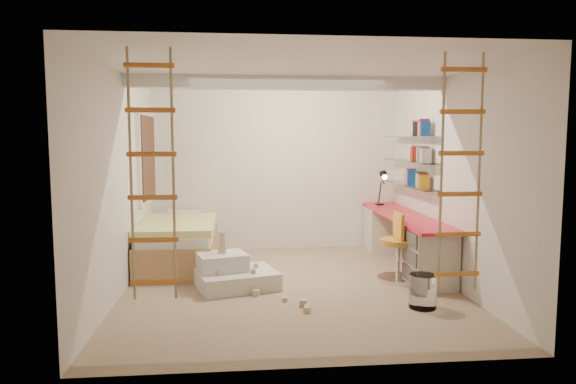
{
  "coord_description": "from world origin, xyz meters",
  "views": [
    {
      "loc": [
        -0.62,
        -6.15,
        1.83
      ],
      "look_at": [
        0.0,
        0.3,
        1.15
      ],
      "focal_mm": 32.0,
      "sensor_mm": 36.0,
      "label": 1
    }
  ],
  "objects": [
    {
      "name": "floor",
      "position": [
        0.0,
        0.0,
        0.0
      ],
      "size": [
        4.5,
        4.5,
        0.0
      ],
      "primitive_type": "plane",
      "color": "#9C8764",
      "rests_on": "ground"
    },
    {
      "name": "ceiling_beam",
      "position": [
        0.0,
        0.3,
        2.52
      ],
      "size": [
        4.0,
        0.18,
        0.16
      ],
      "primitive_type": "cube",
      "color": "white",
      "rests_on": "ceiling"
    },
    {
      "name": "window_frame",
      "position": [
        -1.97,
        1.5,
        1.55
      ],
      "size": [
        0.06,
        1.15,
        1.35
      ],
      "primitive_type": "cube",
      "color": "white",
      "rests_on": "wall_left"
    },
    {
      "name": "window_blind",
      "position": [
        -1.93,
        1.5,
        1.55
      ],
      "size": [
        0.02,
        1.0,
        1.2
      ],
      "primitive_type": "cube",
      "color": "#4C2D1E",
      "rests_on": "window_frame"
    },
    {
      "name": "rope_ladder_left",
      "position": [
        -1.35,
        -1.75,
        1.52
      ],
      "size": [
        0.41,
        0.04,
        2.13
      ],
      "primitive_type": null,
      "color": "orange",
      "rests_on": "ceiling"
    },
    {
      "name": "rope_ladder_right",
      "position": [
        1.35,
        -1.75,
        1.52
      ],
      "size": [
        0.41,
        0.04,
        2.13
      ],
      "primitive_type": null,
      "color": "orange",
      "rests_on": "ceiling"
    },
    {
      "name": "waste_bin",
      "position": [
        1.35,
        -0.92,
        0.18
      ],
      "size": [
        0.29,
        0.29,
        0.37
      ],
      "primitive_type": "cylinder",
      "color": "white",
      "rests_on": "floor"
    },
    {
      "name": "desk",
      "position": [
        1.72,
        0.86,
        0.4
      ],
      "size": [
        0.56,
        2.8,
        0.75
      ],
      "color": "red",
      "rests_on": "floor"
    },
    {
      "name": "shelves",
      "position": [
        1.87,
        1.13,
        1.5
      ],
      "size": [
        0.25,
        1.8,
        0.71
      ],
      "color": "white",
      "rests_on": "wall_right"
    },
    {
      "name": "bed",
      "position": [
        -1.48,
        1.23,
        0.33
      ],
      "size": [
        1.02,
        2.0,
        0.69
      ],
      "color": "#AD7F51",
      "rests_on": "floor"
    },
    {
      "name": "task_lamp",
      "position": [
        1.67,
        1.82,
        1.14
      ],
      "size": [
        0.14,
        0.36,
        0.57
      ],
      "color": "black",
      "rests_on": "desk"
    },
    {
      "name": "swivel_chair",
      "position": [
        1.4,
        0.13,
        0.33
      ],
      "size": [
        0.53,
        0.53,
        0.89
      ],
      "color": "orange",
      "rests_on": "floor"
    },
    {
      "name": "play_platform",
      "position": [
        -0.71,
        0.06,
        0.16
      ],
      "size": [
        1.1,
        0.96,
        0.42
      ],
      "color": "silver",
      "rests_on": "floor"
    },
    {
      "name": "toy_blocks",
      "position": [
        -0.43,
        -0.3,
        0.25
      ],
      "size": [
        1.06,
        1.18,
        0.69
      ],
      "color": "#CCB284",
      "rests_on": "floor"
    },
    {
      "name": "books",
      "position": [
        1.87,
        1.13,
        1.58
      ],
      "size": [
        0.14,
        0.7,
        0.92
      ],
      "color": "yellow",
      "rests_on": "shelves"
    }
  ]
}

